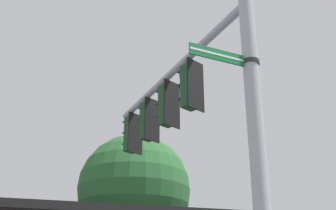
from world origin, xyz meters
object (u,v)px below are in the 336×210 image
at_px(traffic_light_mid_outer, 147,121).
at_px(street_name_sign, 235,59).
at_px(traffic_light_arm_end, 131,135).
at_px(traffic_light_mid_inner, 167,106).
at_px(traffic_light_nearest_pole, 189,87).

height_order(traffic_light_mid_outer, street_name_sign, traffic_light_mid_outer).
relative_size(traffic_light_arm_end, street_name_sign, 0.96).
distance_m(traffic_light_mid_inner, street_name_sign, 3.62).
relative_size(traffic_light_mid_outer, street_name_sign, 0.96).
height_order(traffic_light_mid_inner, traffic_light_arm_end, same).
distance_m(traffic_light_nearest_pole, street_name_sign, 2.42).
height_order(traffic_light_nearest_pole, traffic_light_mid_inner, same).
bearing_deg(traffic_light_nearest_pole, street_name_sign, -117.32).
bearing_deg(street_name_sign, traffic_light_mid_inner, 65.40).
relative_size(traffic_light_nearest_pole, traffic_light_arm_end, 1.00).
xyz_separation_m(traffic_light_nearest_pole, traffic_light_arm_end, (1.21, 3.45, 0.00)).
bearing_deg(street_name_sign, traffic_light_arm_end, 67.54).
xyz_separation_m(traffic_light_mid_inner, traffic_light_arm_end, (0.81, 2.30, 0.00)).
height_order(traffic_light_nearest_pole, traffic_light_arm_end, same).
relative_size(traffic_light_nearest_pole, traffic_light_mid_inner, 1.00).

